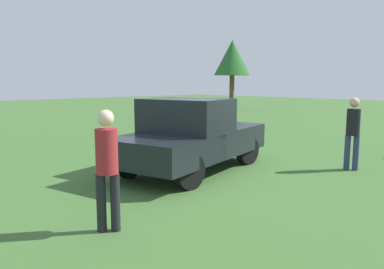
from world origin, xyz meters
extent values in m
plane|color=#3D662D|center=(0.00, 0.00, 0.00)|extent=(80.00, 80.00, 0.00)
cylinder|color=black|center=(-1.37, -1.39, 0.37)|extent=(0.73, 0.22, 0.73)
cylinder|color=black|center=(-1.76, 0.25, 0.37)|extent=(0.73, 0.22, 0.73)
cylinder|color=black|center=(1.39, -0.74, 0.37)|extent=(0.73, 0.22, 0.73)
cylinder|color=black|center=(1.00, 0.90, 0.37)|extent=(0.73, 0.22, 0.73)
cube|color=black|center=(-1.48, -0.55, 0.71)|extent=(2.18, 2.34, 0.64)
cube|color=black|center=(0.07, -0.18, 1.09)|extent=(1.83, 2.25, 1.40)
cube|color=slate|center=(0.07, -0.18, 1.53)|extent=(1.59, 2.05, 0.48)
cube|color=black|center=(0.93, 0.02, 0.69)|extent=(2.52, 2.42, 0.60)
cube|color=silver|center=(-2.28, -0.74, 0.45)|extent=(0.55, 1.88, 0.16)
cylinder|color=navy|center=(-3.12, 2.55, 0.44)|extent=(0.14, 0.14, 0.87)
cylinder|color=navy|center=(-3.06, 2.36, 0.44)|extent=(0.14, 0.14, 0.87)
cylinder|color=black|center=(-3.09, 2.46, 1.20)|extent=(0.40, 0.40, 0.65)
sphere|color=#D8AD84|center=(-3.09, 2.46, 1.68)|extent=(0.24, 0.24, 0.24)
cylinder|color=black|center=(3.43, 1.60, 0.43)|extent=(0.14, 0.14, 0.87)
cylinder|color=black|center=(3.27, 1.72, 0.43)|extent=(0.14, 0.14, 0.87)
cylinder|color=maroon|center=(3.35, 1.66, 1.19)|extent=(0.45, 0.45, 0.65)
sphere|color=beige|center=(3.35, 1.66, 1.68)|extent=(0.23, 0.23, 0.23)
cylinder|color=brown|center=(-17.00, -13.13, 1.35)|extent=(0.38, 0.38, 2.69)
cone|color=#286028|center=(-17.00, -13.13, 4.05)|extent=(2.84, 2.84, 2.71)
camera|label=1|loc=(6.16, 6.34, 2.18)|focal=35.33mm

